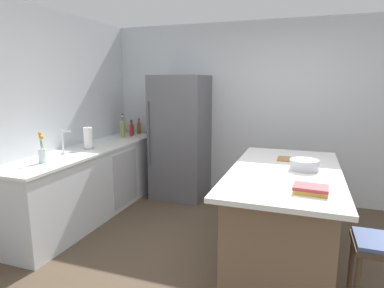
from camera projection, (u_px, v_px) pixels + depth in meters
ground_plane at (233, 277)px, 2.96m from camera, size 7.20×7.20×0.00m
wall_rear at (268, 112)px, 4.80m from camera, size 6.00×0.10×2.60m
wall_left at (13, 123)px, 3.51m from camera, size 0.10×6.00×2.60m
counter_run_left at (91, 181)px, 4.28m from camera, size 0.66×2.66×0.90m
kitchen_island at (283, 216)px, 3.12m from camera, size 0.99×1.92×0.94m
refrigerator at (180, 137)px, 4.90m from camera, size 0.77×0.73×1.83m
bar_stool at (380, 257)px, 2.24m from camera, size 0.36×0.36×0.69m
sink_faucet at (64, 141)px, 3.81m from camera, size 0.15×0.05×0.30m
flower_vase at (42, 153)px, 3.42m from camera, size 0.08×0.08×0.33m
paper_towel_roll at (88, 138)px, 4.14m from camera, size 0.14×0.14×0.31m
vinegar_bottle at (139, 128)px, 5.29m from camera, size 0.06×0.06×0.25m
syrup_bottle at (132, 129)px, 5.22m from camera, size 0.07×0.07×0.24m
hot_sauce_bottle at (131, 130)px, 5.11m from camera, size 0.05×0.05×0.23m
soda_bottle at (123, 128)px, 5.06m from camera, size 0.07×0.07×0.35m
olive_oil_bottle at (123, 130)px, 4.94m from camera, size 0.06×0.06×0.31m
cookbook_stack at (311, 189)px, 2.40m from camera, size 0.26×0.19×0.06m
mixing_bowl at (304, 165)px, 3.02m from camera, size 0.26×0.26×0.10m
cutting_board at (292, 159)px, 3.40m from camera, size 0.29×0.20×0.02m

